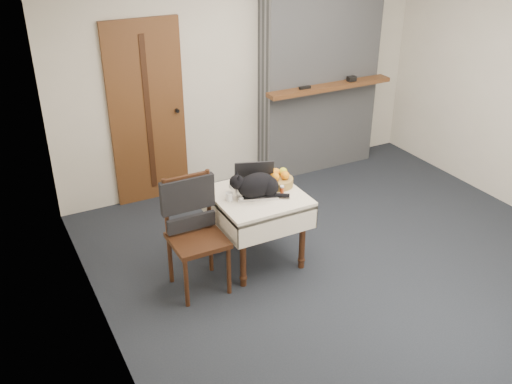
% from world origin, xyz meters
% --- Properties ---
extents(ground, '(4.50, 4.50, 0.00)m').
position_xyz_m(ground, '(0.00, 0.00, 0.00)').
color(ground, black).
rests_on(ground, ground).
extents(room_shell, '(4.52, 4.01, 2.61)m').
position_xyz_m(room_shell, '(0.00, 0.46, 1.76)').
color(room_shell, beige).
rests_on(room_shell, ground).
extents(door, '(0.82, 0.10, 2.00)m').
position_xyz_m(door, '(-1.20, 1.97, 1.00)').
color(door, brown).
rests_on(door, ground).
extents(chimney, '(1.62, 0.48, 2.60)m').
position_xyz_m(chimney, '(0.90, 1.85, 1.30)').
color(chimney, gray).
rests_on(chimney, ground).
extents(side_table, '(0.78, 0.78, 0.70)m').
position_xyz_m(side_table, '(-0.75, 0.29, 0.59)').
color(side_table, '#351E0E').
rests_on(side_table, ground).
extents(laptop, '(0.44, 0.41, 0.26)m').
position_xyz_m(laptop, '(-0.75, 0.34, 0.77)').
color(laptop, '#B7B7BC').
rests_on(laptop, side_table).
extents(cat, '(0.50, 0.32, 0.26)m').
position_xyz_m(cat, '(-0.78, 0.25, 0.81)').
color(cat, black).
rests_on(cat, side_table).
extents(cream_jar, '(0.06, 0.06, 0.07)m').
position_xyz_m(cream_jar, '(-1.03, 0.30, 0.74)').
color(cream_jar, silver).
rests_on(cream_jar, side_table).
extents(pill_bottle, '(0.04, 0.04, 0.08)m').
position_xyz_m(pill_bottle, '(-0.55, 0.20, 0.74)').
color(pill_bottle, '#A03713').
rests_on(pill_bottle, side_table).
extents(fruit_basket, '(0.27, 0.27, 0.15)m').
position_xyz_m(fruit_basket, '(-0.50, 0.36, 0.76)').
color(fruit_basket, olive).
rests_on(fruit_basket, side_table).
extents(desk_clutter, '(0.12, 0.09, 0.01)m').
position_xyz_m(desk_clutter, '(-0.60, 0.33, 0.70)').
color(desk_clutter, black).
rests_on(desk_clutter, side_table).
extents(chair, '(0.47, 0.45, 1.02)m').
position_xyz_m(chair, '(-1.40, 0.25, 0.65)').
color(chair, '#351E0E').
rests_on(chair, ground).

